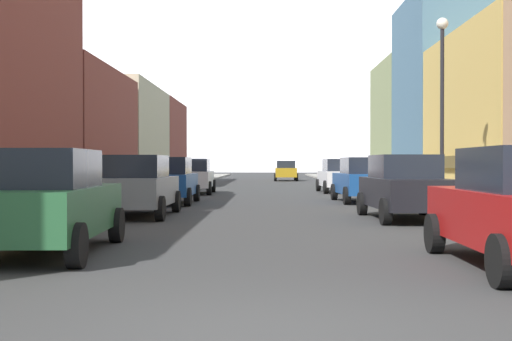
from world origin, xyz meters
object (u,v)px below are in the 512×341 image
Objects in this scene: car_driving_0 at (286,171)px; pedestrian_0 at (97,181)px; car_left_3 at (193,176)px; car_right_2 at (363,180)px; car_left_0 at (44,201)px; streetlamp_right at (442,84)px; car_left_1 at (137,186)px; car_right_3 at (339,176)px; car_right_1 at (406,187)px; potted_plant_0 at (494,191)px; car_left_2 at (168,180)px.

car_driving_0 is 2.65× the size of pedestrian_0.
car_right_2 is at bearing -44.31° from car_left_3.
streetlamp_right is at bearing 45.92° from car_left_0.
car_right_2 is at bearing 12.59° from pedestrian_0.
car_left_1 is 10.58m from car_right_2.
car_left_1 is at bearing -172.01° from streetlamp_right.
car_right_3 is 2.69× the size of pedestrian_0.
streetlamp_right reaches higher than car_right_2.
streetlamp_right is (1.55, 2.19, 3.09)m from car_right_1.
pedestrian_0 reaches higher than car_right_1.
car_right_2 is 0.76× the size of streetlamp_right.
car_left_0 and car_right_3 have the same top height.
car_right_3 is (-0.00, 9.02, 0.00)m from car_right_2.
streetlamp_right reaches higher than potted_plant_0.
car_left_3 is 2.67× the size of pedestrian_0.
car_left_3 is (-0.00, 22.93, 0.00)m from car_left_0.
car_right_3 is 24.38m from car_driving_0.
car_driving_0 is at bearing 83.69° from car_left_0.
car_left_1 is 0.75× the size of streetlamp_right.
car_left_1 is 0.99× the size of car_right_1.
car_left_3 is 17.42m from car_right_1.
pedestrian_0 reaches higher than car_right_3.
pedestrian_0 is at bearing 149.12° from car_right_1.
car_left_2 is 0.99× the size of car_right_2.
car_right_1 is at bearing -90.02° from car_right_3.
car_left_0 is 1.02× the size of car_left_1.
car_left_2 is 10.83m from streetlamp_right.
car_left_2 is 1.00× the size of car_left_3.
car_left_0 is 1.00× the size of car_right_1.
car_driving_0 is at bearing 78.22° from car_left_3.
car_left_1 and car_right_1 have the same top height.
car_left_3 and car_right_2 have the same top height.
car_right_2 is 6.98m from streetlamp_right.
car_right_1 is (7.60, -0.90, 0.00)m from car_left_1.
potted_plant_0 is (5.40, -39.25, -0.20)m from car_driving_0.
car_right_2 is 6.75m from potted_plant_0.
car_right_2 is 2.70× the size of pedestrian_0.
pedestrian_0 reaches higher than car_right_2.
car_left_0 is 14.35m from car_left_2.
streetlamp_right is at bearing -84.56° from car_driving_0.
pedestrian_0 is at bearing 161.76° from streetlamp_right.
pedestrian_0 is (-2.45, 5.11, 0.02)m from car_left_1.
potted_plant_0 is at bearing -82.17° from car_driving_0.
streetlamp_right is (9.15, 9.45, 3.09)m from car_left_0.
car_right_2 is at bearing 8.73° from car_left_2.
car_right_3 is (0.00, 17.27, 0.00)m from car_right_1.
car_right_3 is 4.69× the size of potted_plant_0.
car_right_2 is 1.00× the size of car_right_3.
car_right_3 reaches higher than potted_plant_0.
streetlamp_right is at bearing -18.24° from pedestrian_0.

